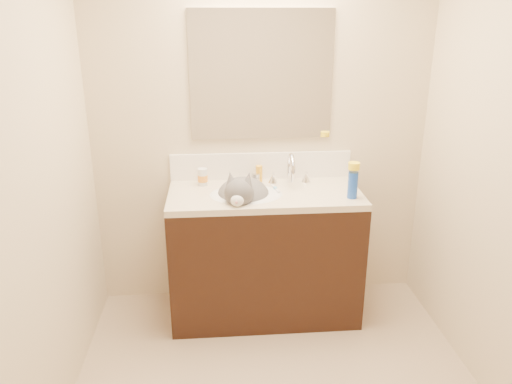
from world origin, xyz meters
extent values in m
cube|color=beige|center=(0.00, 1.25, 1.25)|extent=(2.20, 0.04, 2.50)
cube|color=beige|center=(-1.10, 0.00, 1.25)|extent=(0.04, 2.50, 2.50)
cube|color=black|center=(0.00, 0.97, 0.41)|extent=(1.20, 0.55, 0.82)
cube|color=beige|center=(0.00, 0.97, 0.84)|extent=(1.20, 0.55, 0.04)
ellipsoid|color=white|center=(-0.12, 0.94, 0.79)|extent=(0.45, 0.36, 0.14)
cylinder|color=silver|center=(0.18, 1.16, 0.92)|extent=(0.04, 0.04, 0.11)
torus|color=silver|center=(0.18, 1.09, 0.97)|extent=(0.03, 0.20, 0.20)
cylinder|color=silver|center=(0.18, 1.01, 0.94)|extent=(0.03, 0.03, 0.06)
cone|color=silver|center=(0.07, 1.16, 0.89)|extent=(0.06, 0.06, 0.06)
cone|color=silver|center=(0.29, 1.16, 0.89)|extent=(0.06, 0.06, 0.06)
ellipsoid|color=#504E50|center=(-0.13, 0.98, 0.83)|extent=(0.40, 0.43, 0.25)
ellipsoid|color=#504E50|center=(-0.17, 0.81, 0.92)|extent=(0.20, 0.19, 0.17)
ellipsoid|color=#504E50|center=(-0.15, 0.89, 0.89)|extent=(0.15, 0.15, 0.15)
cone|color=#504E50|center=(-0.21, 0.84, 1.00)|extent=(0.09, 0.10, 0.11)
cone|color=#504E50|center=(-0.11, 0.82, 1.00)|extent=(0.09, 0.10, 0.11)
ellipsoid|color=silver|center=(-0.18, 0.74, 0.90)|extent=(0.09, 0.08, 0.07)
ellipsoid|color=silver|center=(-0.16, 0.86, 0.83)|extent=(0.14, 0.10, 0.15)
sphere|color=#CF868A|center=(-0.19, 0.72, 0.90)|extent=(0.02, 0.02, 0.02)
cylinder|color=#504E50|center=(0.01, 0.93, 0.75)|extent=(0.06, 0.26, 0.05)
cube|color=white|center=(0.00, 1.24, 0.95)|extent=(1.20, 0.02, 0.18)
cube|color=white|center=(0.00, 1.24, 1.54)|extent=(0.90, 0.02, 0.80)
cylinder|color=silver|center=(-0.39, 1.14, 0.92)|extent=(0.07, 0.07, 0.11)
cylinder|color=orange|center=(-0.39, 1.14, 0.91)|extent=(0.08, 0.08, 0.04)
cylinder|color=#B7B7BC|center=(-0.04, 1.16, 0.89)|extent=(0.07, 0.07, 0.06)
cylinder|color=gold|center=(-0.02, 1.18, 0.91)|extent=(0.05, 0.05, 0.11)
cube|color=silver|center=(0.07, 1.02, 0.86)|extent=(0.04, 0.14, 0.01)
cube|color=#70BCEF|center=(0.07, 1.02, 0.87)|extent=(0.02, 0.03, 0.02)
cylinder|color=#1A46B8|center=(0.51, 0.83, 0.94)|extent=(0.08, 0.08, 0.16)
cylinder|color=yellow|center=(0.51, 0.83, 1.06)|extent=(0.09, 0.09, 0.04)
camera|label=1|loc=(-0.30, -1.93, 1.92)|focal=35.00mm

